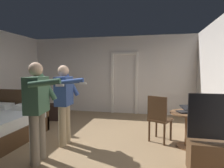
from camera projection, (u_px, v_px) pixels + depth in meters
name	position (u px, v px, depth m)	size (l,w,h in m)	color
ground_plane	(79.00, 144.00, 3.85)	(6.47, 6.47, 0.00)	#997A56
wall_back	(110.00, 75.00, 6.67)	(5.97, 0.12, 2.68)	silver
doorway_frame	(124.00, 79.00, 6.49)	(0.93, 0.08, 2.13)	white
side_table	(187.00, 124.00, 3.69)	(0.66, 0.66, 0.70)	brown
laptop	(187.00, 110.00, 3.63)	(0.42, 0.42, 0.16)	black
bottle_on_table	(196.00, 109.00, 3.56)	(0.06, 0.06, 0.23)	#3E4820
wooden_chair	(159.00, 117.00, 3.94)	(0.56, 0.56, 0.99)	#4C331E
person_blue_shirt	(37.00, 105.00, 3.06)	(0.74, 0.61, 1.66)	gray
person_striped_shirt	(65.00, 100.00, 3.79)	(0.70, 0.53, 1.63)	tan
suitcase_dark	(53.00, 112.00, 5.76)	(0.57, 0.37, 0.47)	black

